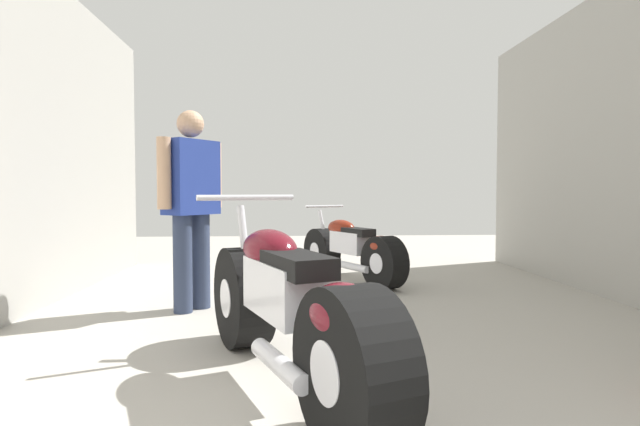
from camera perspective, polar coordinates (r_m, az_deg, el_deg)
ground_plane at (r=3.62m, az=3.72°, el=-14.13°), size 16.49×16.49×0.00m
motorcycle_maroon_cruiser at (r=2.67m, az=-3.83°, el=-10.90°), size 1.07×2.10×1.01m
motorcycle_black_naked at (r=5.83m, az=3.64°, el=-4.27°), size 1.04×1.74×0.87m
mechanic_in_blue at (r=4.47m, az=-14.48°, el=1.68°), size 0.50×0.62×1.73m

